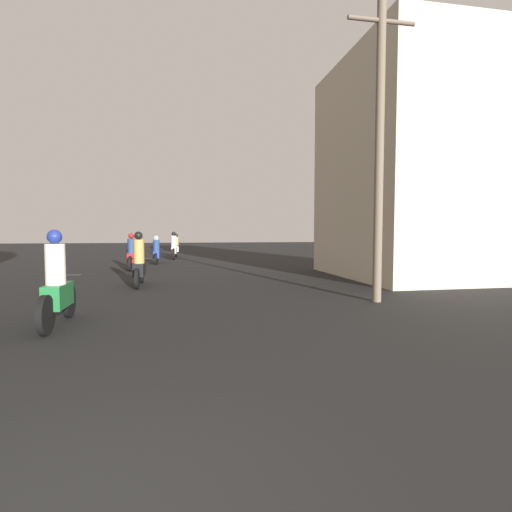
{
  "coord_description": "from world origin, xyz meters",
  "views": [
    {
      "loc": [
        0.63,
        -1.97,
        1.61
      ],
      "look_at": [
        4.02,
        15.71,
        0.53
      ],
      "focal_mm": 28.0,
      "sensor_mm": 36.0,
      "label": 1
    }
  ],
  "objects_px": {
    "motorcycle_black": "(139,264)",
    "motorcycle_white": "(176,247)",
    "motorcycle_blue": "(156,252)",
    "motorcycle_red": "(132,255)",
    "building_right_near": "(403,169)",
    "utility_pole_near": "(379,146)",
    "motorcycle_green": "(57,288)",
    "motorcycle_silver": "(174,248)"
  },
  "relations": [
    {
      "from": "motorcycle_silver",
      "to": "motorcycle_black",
      "type": "bearing_deg",
      "value": -89.65
    },
    {
      "from": "motorcycle_blue",
      "to": "utility_pole_near",
      "type": "distance_m",
      "value": 14.04
    },
    {
      "from": "motorcycle_black",
      "to": "motorcycle_white",
      "type": "bearing_deg",
      "value": 83.89
    },
    {
      "from": "motorcycle_green",
      "to": "motorcycle_silver",
      "type": "distance_m",
      "value": 17.14
    },
    {
      "from": "motorcycle_green",
      "to": "motorcycle_red",
      "type": "relative_size",
      "value": 1.06
    },
    {
      "from": "utility_pole_near",
      "to": "motorcycle_green",
      "type": "bearing_deg",
      "value": -169.85
    },
    {
      "from": "motorcycle_silver",
      "to": "motorcycle_white",
      "type": "height_order",
      "value": "motorcycle_silver"
    },
    {
      "from": "motorcycle_green",
      "to": "motorcycle_black",
      "type": "xyz_separation_m",
      "value": [
        0.87,
        5.03,
        -0.01
      ]
    },
    {
      "from": "motorcycle_silver",
      "to": "utility_pole_near",
      "type": "height_order",
      "value": "utility_pole_near"
    },
    {
      "from": "motorcycle_silver",
      "to": "building_right_near",
      "type": "height_order",
      "value": "building_right_near"
    },
    {
      "from": "motorcycle_blue",
      "to": "motorcycle_white",
      "type": "height_order",
      "value": "motorcycle_white"
    },
    {
      "from": "building_right_near",
      "to": "utility_pole_near",
      "type": "xyz_separation_m",
      "value": [
        -3.43,
        -4.72,
        -0.31
      ]
    },
    {
      "from": "motorcycle_black",
      "to": "motorcycle_silver",
      "type": "distance_m",
      "value": 12.05
    },
    {
      "from": "motorcycle_blue",
      "to": "motorcycle_black",
      "type": "bearing_deg",
      "value": -96.8
    },
    {
      "from": "motorcycle_black",
      "to": "utility_pole_near",
      "type": "distance_m",
      "value": 7.45
    },
    {
      "from": "motorcycle_black",
      "to": "motorcycle_red",
      "type": "height_order",
      "value": "motorcycle_black"
    },
    {
      "from": "motorcycle_red",
      "to": "motorcycle_silver",
      "type": "height_order",
      "value": "motorcycle_silver"
    },
    {
      "from": "motorcycle_blue",
      "to": "building_right_near",
      "type": "relative_size",
      "value": 0.24
    },
    {
      "from": "motorcycle_red",
      "to": "utility_pole_near",
      "type": "distance_m",
      "value": 11.58
    },
    {
      "from": "motorcycle_silver",
      "to": "motorcycle_blue",
      "type": "bearing_deg",
      "value": -99.37
    },
    {
      "from": "building_right_near",
      "to": "utility_pole_near",
      "type": "relative_size",
      "value": 1.14
    },
    {
      "from": "motorcycle_red",
      "to": "motorcycle_blue",
      "type": "xyz_separation_m",
      "value": [
        0.83,
        3.36,
        -0.05
      ]
    },
    {
      "from": "motorcycle_green",
      "to": "motorcycle_red",
      "type": "bearing_deg",
      "value": 88.24
    },
    {
      "from": "motorcycle_green",
      "to": "motorcycle_black",
      "type": "relative_size",
      "value": 0.99
    },
    {
      "from": "motorcycle_green",
      "to": "utility_pole_near",
      "type": "distance_m",
      "value": 7.25
    },
    {
      "from": "motorcycle_green",
      "to": "motorcycle_red",
      "type": "distance_m",
      "value": 10.31
    },
    {
      "from": "motorcycle_white",
      "to": "motorcycle_silver",
      "type": "bearing_deg",
      "value": -95.73
    },
    {
      "from": "motorcycle_red",
      "to": "utility_pole_near",
      "type": "bearing_deg",
      "value": -50.21
    },
    {
      "from": "motorcycle_red",
      "to": "motorcycle_white",
      "type": "relative_size",
      "value": 0.99
    },
    {
      "from": "motorcycle_blue",
      "to": "motorcycle_white",
      "type": "bearing_deg",
      "value": 74.52
    },
    {
      "from": "utility_pole_near",
      "to": "motorcycle_silver",
      "type": "bearing_deg",
      "value": 106.86
    },
    {
      "from": "motorcycle_black",
      "to": "motorcycle_white",
      "type": "height_order",
      "value": "motorcycle_black"
    },
    {
      "from": "motorcycle_black",
      "to": "motorcycle_blue",
      "type": "height_order",
      "value": "motorcycle_black"
    },
    {
      "from": "motorcycle_black",
      "to": "utility_pole_near",
      "type": "height_order",
      "value": "utility_pole_near"
    },
    {
      "from": "motorcycle_black",
      "to": "building_right_near",
      "type": "relative_size",
      "value": 0.26
    },
    {
      "from": "motorcycle_green",
      "to": "motorcycle_blue",
      "type": "distance_m",
      "value": 13.7
    },
    {
      "from": "motorcycle_blue",
      "to": "motorcycle_white",
      "type": "xyz_separation_m",
      "value": [
        0.95,
        6.09,
        0.03
      ]
    },
    {
      "from": "motorcycle_red",
      "to": "motorcycle_silver",
      "type": "bearing_deg",
      "value": 80.64
    },
    {
      "from": "motorcycle_white",
      "to": "utility_pole_near",
      "type": "height_order",
      "value": "utility_pole_near"
    },
    {
      "from": "building_right_near",
      "to": "motorcycle_blue",
      "type": "bearing_deg",
      "value": 139.35
    },
    {
      "from": "motorcycle_green",
      "to": "building_right_near",
      "type": "relative_size",
      "value": 0.26
    },
    {
      "from": "building_right_near",
      "to": "motorcycle_black",
      "type": "bearing_deg",
      "value": -174.56
    }
  ]
}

